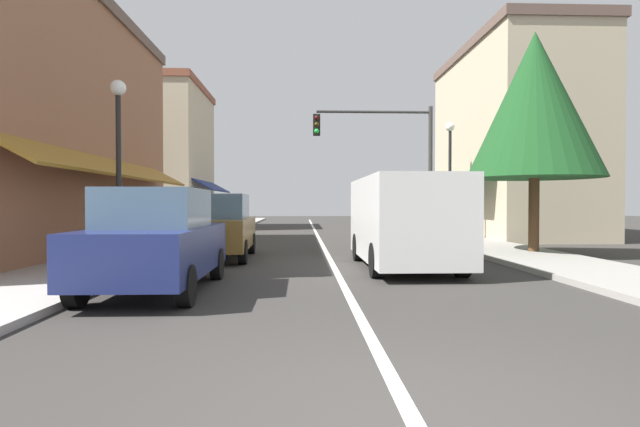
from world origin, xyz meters
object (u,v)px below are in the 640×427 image
Objects in this scene: traffic_signal_mast_arm at (390,148)px; tree_right_near at (535,105)px; parked_car_nearest_left at (157,241)px; street_lamp_right_mid at (450,161)px; parked_car_second_left at (218,227)px; van_in_lane at (403,219)px; street_lamp_left_near at (118,140)px.

tree_right_near is at bearing -66.92° from traffic_signal_mast_arm.
street_lamp_right_mid is (8.41, 11.20, 2.32)m from parked_car_nearest_left.
traffic_signal_mast_arm is (6.28, 12.82, 3.02)m from parked_car_nearest_left.
tree_right_near is (9.08, 0.60, 3.50)m from parked_car_second_left.
van_in_lane is 1.09× the size of street_lamp_right_mid.
parked_car_nearest_left is at bearing -148.11° from tree_right_near.
parked_car_second_left is at bearing -128.44° from traffic_signal_mast_arm.
parked_car_second_left is at bearing -143.69° from street_lamp_right_mid.
traffic_signal_mast_arm is at bearing 113.08° from tree_right_near.
tree_right_near is (11.05, 2.61, 1.39)m from street_lamp_left_near.
parked_car_second_left is 0.94× the size of street_lamp_left_near.
tree_right_near reaches higher than parked_car_nearest_left.
parked_car_second_left is at bearing 45.56° from street_lamp_left_near.
van_in_lane is 0.80× the size of tree_right_near.
street_lamp_left_near reaches higher than parked_car_second_left.
van_in_lane is (4.88, 3.05, 0.27)m from parked_car_nearest_left.
tree_right_near reaches higher than traffic_signal_mast_arm.
parked_car_nearest_left is at bearing -60.87° from street_lamp_left_near.
van_in_lane is (4.67, -2.12, 0.27)m from parked_car_second_left.
tree_right_near is at bearing 31.41° from van_in_lane.
street_lamp_right_mid is (2.13, -1.63, -0.70)m from traffic_signal_mast_arm.
parked_car_second_left is at bearing 87.71° from parked_car_nearest_left.
traffic_signal_mast_arm is at bearing 50.56° from parked_car_second_left.
street_lamp_left_near is (-1.76, 3.16, 2.11)m from parked_car_nearest_left.
parked_car_nearest_left is 14.20m from street_lamp_right_mid.
parked_car_second_left is 10.44m from street_lamp_right_mid.
parked_car_second_left is 5.14m from van_in_lane.
street_lamp_left_near is at bearing -129.78° from traffic_signal_mast_arm.
parked_car_second_left is at bearing -176.20° from tree_right_near.
street_lamp_left_near reaches higher than parked_car_nearest_left.
street_lamp_left_near is at bearing 119.14° from parked_car_nearest_left.
street_lamp_right_mid reaches higher than street_lamp_left_near.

